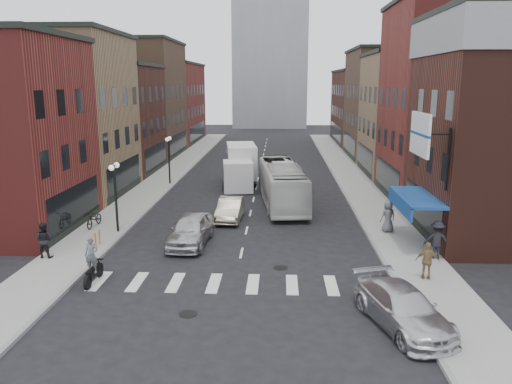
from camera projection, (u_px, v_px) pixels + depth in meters
ground at (240, 260)px, 24.65m from camera, size 160.00×160.00×0.00m
sidewalk_left at (168, 176)px, 46.48m from camera, size 3.00×74.00×0.15m
sidewalk_right at (351, 177)px, 45.71m from camera, size 3.00×74.00×0.15m
curb_left at (184, 176)px, 46.43m from camera, size 0.20×74.00×0.16m
curb_right at (335, 178)px, 45.79m from camera, size 0.20×74.00×0.16m
crosswalk_stripes at (235, 284)px, 21.73m from camera, size 12.00×2.20×0.01m
bldg_left_mid_a at (56, 115)px, 37.67m from camera, size 10.30×10.20×12.30m
bldg_left_mid_b at (103, 119)px, 47.64m from camera, size 10.30×10.20×10.30m
bldg_left_far_a at (135, 99)px, 58.04m from camera, size 10.30×12.20×13.30m
bldg_left_far_b at (163, 103)px, 71.92m from camera, size 10.30×16.20×11.30m
bldg_right_mid_a at (461, 102)px, 36.09m from camera, size 10.30×10.20×14.30m
bldg_right_mid_b at (421, 115)px, 46.16m from camera, size 10.30×10.20×11.30m
bldg_right_far_a at (395, 104)px, 56.79m from camera, size 10.30×12.20×12.30m
bldg_right_far_b at (372, 107)px, 70.66m from camera, size 10.30×16.20×10.30m
awning_blue at (413, 198)px, 26.12m from camera, size 1.80×5.00×0.78m
billboard_sign at (422, 136)px, 23.43m from camera, size 1.52×3.00×3.70m
streetlamp_near at (115, 185)px, 28.26m from camera, size 0.32×1.22×4.11m
streetlamp_far at (169, 151)px, 41.92m from camera, size 0.32×1.22×4.11m
bike_rack at (97, 239)px, 26.15m from camera, size 0.08×0.68×0.80m
box_truck at (240, 166)px, 42.02m from camera, size 3.01×7.99×3.37m
motorcycle_rider at (92, 262)px, 21.54m from camera, size 0.58×2.07×2.11m
transit_bus at (282, 184)px, 35.44m from camera, size 3.67×10.96×2.99m
sedan_left_near at (190, 230)px, 26.82m from camera, size 2.18×4.92×1.65m
sedan_left_far at (230, 209)px, 31.73m from camera, size 1.62×4.26×1.39m
curb_car at (403, 308)px, 17.76m from camera, size 3.35×5.29×1.43m
parked_bicycle at (94, 219)px, 29.67m from camera, size 0.79×1.92×0.99m
ped_left_solo at (44, 240)px, 24.39m from camera, size 0.89×0.54×1.78m
ped_right_a at (437, 240)px, 24.21m from camera, size 1.35×0.92×1.91m
ped_right_b at (427, 261)px, 21.68m from camera, size 1.07×0.71×1.68m
ped_right_c at (388, 216)px, 28.58m from camera, size 1.04×0.85×1.84m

